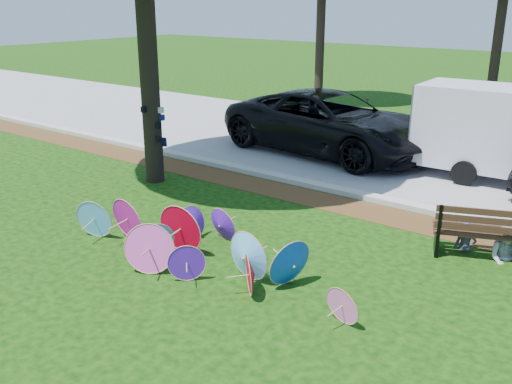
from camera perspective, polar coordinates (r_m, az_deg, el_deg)
ground at (r=9.63m, az=-9.66°, el=-7.59°), size 90.00×90.00×0.00m
mulch_strip at (r=12.86m, az=4.92°, el=-0.46°), size 90.00×1.00×0.01m
curb at (r=13.41m, az=6.53°, el=0.56°), size 90.00×0.30×0.12m
street at (r=17.00m, az=13.71°, el=3.89°), size 90.00×8.00×0.01m
parasol_pile at (r=9.65m, az=-6.55°, el=-4.85°), size 5.83×2.10×0.91m
black_van at (r=16.43m, az=7.39°, el=6.86°), size 6.51×3.53×1.74m
cargo_trailer at (r=15.01m, az=21.42°, el=6.17°), size 2.86×1.87×2.55m
park_bench at (r=10.54m, az=22.14°, el=-3.57°), size 1.95×1.32×0.95m
person_left at (r=10.65m, az=20.44°, el=-2.88°), size 0.41×0.31×1.03m
person_right at (r=10.46m, az=24.15°, el=-3.06°), size 0.74×0.66×1.27m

